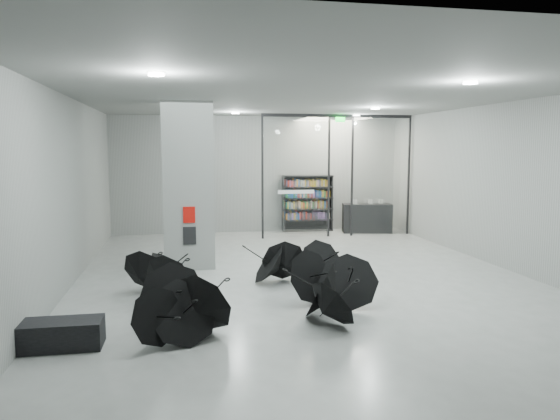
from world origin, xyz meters
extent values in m
plane|color=gray|center=(0.00, 0.00, 0.00)|extent=(14.00, 14.00, 0.00)
cube|color=slate|center=(0.00, 0.00, 4.00)|extent=(10.00, 14.00, 0.02)
cube|color=slate|center=(0.00, 7.00, 2.00)|extent=(10.00, 0.02, 4.00)
cube|color=slate|center=(0.00, -7.00, 2.00)|extent=(10.00, 0.02, 4.00)
cube|color=slate|center=(-5.00, 0.00, 2.00)|extent=(0.02, 14.00, 4.00)
cube|color=slate|center=(5.00, 0.00, 2.00)|extent=(0.02, 14.00, 4.00)
cube|color=slate|center=(-2.50, 2.00, 2.00)|extent=(1.20, 1.20, 4.00)
cube|color=#A50A07|center=(-2.50, 1.38, 1.35)|extent=(0.28, 0.04, 0.38)
cube|color=black|center=(-2.50, 1.38, 0.85)|extent=(0.30, 0.03, 0.42)
cube|color=#0CE533|center=(2.40, 5.30, 3.82)|extent=(0.30, 0.06, 0.15)
cube|color=silver|center=(1.00, 5.50, 2.00)|extent=(2.20, 0.02, 3.95)
cube|color=silver|center=(3.90, 5.50, 2.00)|extent=(2.00, 0.02, 3.95)
cube|color=black|center=(-0.10, 5.50, 2.00)|extent=(0.06, 0.06, 4.00)
cube|color=black|center=(2.10, 5.50, 2.00)|extent=(0.06, 0.06, 4.00)
cube|color=black|center=(2.90, 5.50, 2.00)|extent=(0.06, 0.06, 4.00)
cube|color=black|center=(4.90, 5.50, 2.00)|extent=(0.06, 0.06, 4.00)
cube|color=black|center=(2.40, 5.50, 3.95)|extent=(5.00, 0.08, 0.10)
cube|color=black|center=(-4.50, -3.13, 0.20)|extent=(1.28, 0.56, 0.41)
cube|color=black|center=(3.66, 6.07, 0.50)|extent=(1.76, 0.99, 1.00)
camera|label=1|loc=(-2.70, -10.92, 2.90)|focal=33.38mm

